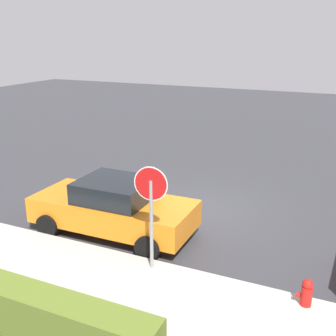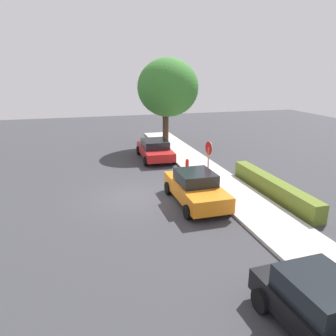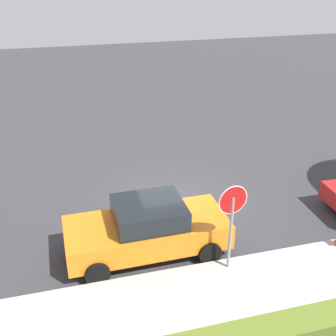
{
  "view_description": "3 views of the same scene",
  "coord_description": "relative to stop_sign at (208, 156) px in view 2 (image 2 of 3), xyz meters",
  "views": [
    {
      "loc": [
        -4.32,
        11.46,
        5.27
      ],
      "look_at": [
        0.67,
        0.64,
        1.45
      ],
      "focal_mm": 45.0,
      "sensor_mm": 36.0,
      "label": 1
    },
    {
      "loc": [
        15.09,
        -2.66,
        6.17
      ],
      "look_at": [
        0.12,
        1.5,
        1.45
      ],
      "focal_mm": 35.0,
      "sensor_mm": 36.0,
      "label": 2
    },
    {
      "loc": [
        3.42,
        11.91,
        7.41
      ],
      "look_at": [
        0.29,
        0.45,
        1.5
      ],
      "focal_mm": 45.0,
      "sensor_mm": 36.0,
      "label": 3
    }
  ],
  "objects": [
    {
      "name": "sidewalk_curb",
      "position": [
        0.41,
        0.92,
        -1.7
      ],
      "size": [
        32.0,
        2.48,
        0.14
      ],
      "primitive_type": "cube",
      "color": "beige",
      "rests_on": "ground_plane"
    },
    {
      "name": "fire_hydrant",
      "position": [
        -3.4,
        -0.01,
        -1.41
      ],
      "size": [
        0.3,
        0.22,
        0.72
      ],
      "color": "red",
      "rests_on": "ground_plane"
    },
    {
      "name": "parked_car_red",
      "position": [
        -6.43,
        -1.39,
        -1.05
      ],
      "size": [
        4.52,
        2.21,
        1.39
      ],
      "color": "red",
      "rests_on": "ground_plane"
    },
    {
      "name": "front_yard_hedge",
      "position": [
        1.99,
        2.72,
        -1.33
      ],
      "size": [
        6.96,
        0.67,
        0.88
      ],
      "color": "olive",
      "rests_on": "ground_plane"
    },
    {
      "name": "parked_car_black",
      "position": [
        10.42,
        -1.28,
        -1.02
      ],
      "size": [
        4.05,
        2.18,
        1.49
      ],
      "color": "black",
      "rests_on": "ground_plane"
    },
    {
      "name": "stop_sign",
      "position": [
        0.0,
        0.0,
        0.0
      ],
      "size": [
        0.78,
        0.1,
        2.57
      ],
      "color": "gray",
      "rests_on": "ground_plane"
    },
    {
      "name": "street_tree_mid_block",
      "position": [
        -9.61,
        0.45,
        2.99
      ],
      "size": [
        4.74,
        4.74,
        7.02
      ],
      "color": "#422D1E",
      "rests_on": "ground_plane"
    },
    {
      "name": "ground_plane",
      "position": [
        0.41,
        -3.87,
        -1.77
      ],
      "size": [
        60.0,
        60.0,
        0.0
      ],
      "primitive_type": "plane",
      "color": "#38383D"
    },
    {
      "name": "parked_car_orange",
      "position": [
        1.85,
        -1.38,
        -0.99
      ],
      "size": [
        4.46,
        2.12,
        1.56
      ],
      "color": "orange",
      "rests_on": "ground_plane"
    }
  ]
}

